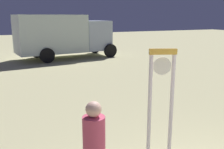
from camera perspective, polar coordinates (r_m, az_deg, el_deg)
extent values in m
cylinder|color=silver|center=(4.76, 8.43, -8.11)|extent=(0.07, 0.07, 2.10)
cylinder|color=silver|center=(4.86, 13.18, -7.91)|extent=(0.07, 0.07, 2.10)
cube|color=gold|center=(4.54, 11.42, 5.08)|extent=(0.48, 0.25, 0.10)
cylinder|color=white|center=(4.61, 11.18, 1.91)|extent=(0.32, 0.16, 0.32)
cube|color=black|center=(4.63, 11.11, 1.97)|extent=(0.07, 0.04, 0.06)
cube|color=black|center=(4.63, 11.11, 1.97)|extent=(0.12, 0.06, 0.07)
cylinder|color=#C3445F|center=(3.61, -4.07, -14.12)|extent=(0.31, 0.31, 0.63)
sphere|color=beige|center=(3.44, -4.19, -7.81)|extent=(0.22, 0.22, 0.22)
cube|color=silver|center=(16.99, -13.63, 8.88)|extent=(4.56, 2.83, 2.41)
cube|color=#B0BFCF|center=(18.18, -4.14, 8.82)|extent=(2.03, 2.42, 2.01)
cube|color=black|center=(18.58, -1.64, 10.17)|extent=(0.24, 1.87, 0.88)
cylinder|color=black|center=(17.55, -0.37, 5.41)|extent=(0.92, 0.35, 0.90)
cylinder|color=black|center=(19.63, -3.94, 6.18)|extent=(0.92, 0.35, 0.90)
cylinder|color=black|center=(15.79, -14.39, 4.16)|extent=(0.92, 0.35, 0.90)
cylinder|color=black|center=(18.07, -16.60, 5.09)|extent=(0.92, 0.35, 0.90)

